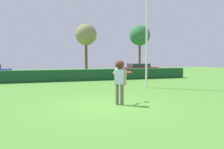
% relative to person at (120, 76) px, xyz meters
% --- Properties ---
extents(ground_plane, '(60.00, 60.00, 0.00)m').
position_rel_person_xyz_m(ground_plane, '(-0.46, 0.05, -1.16)').
color(ground_plane, '#518D34').
extents(person, '(0.48, 0.84, 1.80)m').
position_rel_person_xyz_m(person, '(0.00, 0.00, 0.00)').
color(person, '#6A6056').
rests_on(person, ground).
extents(frisbee, '(0.24, 0.24, 0.06)m').
position_rel_person_xyz_m(frisbee, '(0.67, 0.65, 0.10)').
color(frisbee, red).
extents(lamppost, '(0.24, 0.24, 7.00)m').
position_rel_person_xyz_m(lamppost, '(3.34, 4.33, 2.66)').
color(lamppost, silver).
rests_on(lamppost, ground).
extents(hedge_row, '(20.41, 0.90, 0.92)m').
position_rel_person_xyz_m(hedge_row, '(-0.46, 9.85, -0.70)').
color(hedge_row, '#1A4B28').
rests_on(hedge_row, ground).
extents(parked_car_red, '(4.27, 1.95, 1.25)m').
position_rel_person_xyz_m(parked_car_red, '(7.41, 14.39, -0.47)').
color(parked_car_red, '#B21E1E').
rests_on(parked_car_red, ground).
extents(bare_elm_tree, '(2.52, 2.52, 5.89)m').
position_rel_person_xyz_m(bare_elm_tree, '(2.03, 17.51, 3.41)').
color(bare_elm_tree, brown).
rests_on(bare_elm_tree, ground).
extents(maple_tree, '(2.63, 2.63, 6.07)m').
position_rel_person_xyz_m(maple_tree, '(8.97, 17.49, 3.55)').
color(maple_tree, brown).
rests_on(maple_tree, ground).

